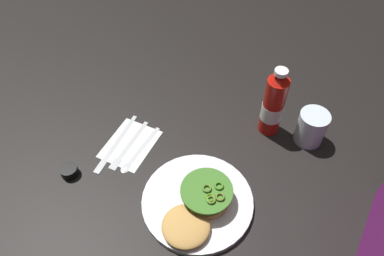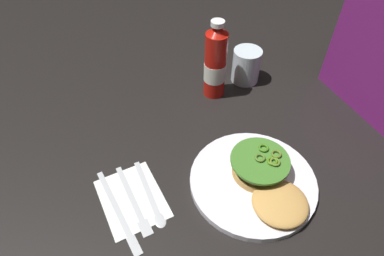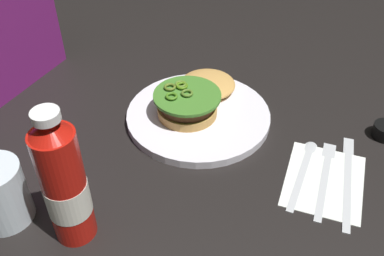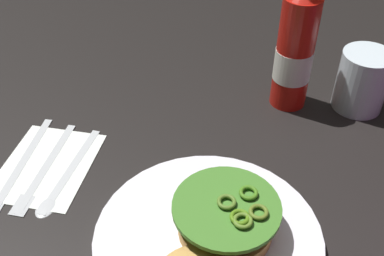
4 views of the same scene
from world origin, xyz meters
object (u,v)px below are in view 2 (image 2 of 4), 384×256
dinner_plate (253,181)px  butter_knife (120,215)px  burger_sandwich (266,179)px  napkin (132,198)px  water_glass (246,66)px  ketchup_bottle (215,64)px  spoon_utensil (152,201)px  fork_utensil (135,204)px

dinner_plate → butter_knife: 0.29m
burger_sandwich → napkin: size_ratio=1.34×
burger_sandwich → water_glass: (-0.36, 0.15, 0.01)m
burger_sandwich → ketchup_bottle: size_ratio=0.95×
ketchup_bottle → water_glass: size_ratio=2.23×
ketchup_bottle → spoon_utensil: size_ratio=1.24×
butter_knife → fork_utensil: size_ratio=1.18×
water_glass → butter_knife: size_ratio=0.45×
dinner_plate → water_glass: (-0.34, 0.17, 0.04)m
butter_knife → spoon_utensil: bearing=94.4°
dinner_plate → napkin: size_ratio=1.75×
burger_sandwich → ketchup_bottle: bearing=174.0°
napkin → butter_knife: bearing=-47.6°
dinner_plate → napkin: 0.27m
dinner_plate → spoon_utensil: size_ratio=1.55×
napkin → water_glass: bearing=123.3°
butter_knife → water_glass: bearing=124.1°
burger_sandwich → water_glass: size_ratio=2.12×
water_glass → burger_sandwich: bearing=-22.3°
dinner_plate → butter_knife: (-0.03, -0.29, -0.00)m
water_glass → napkin: size_ratio=0.63×
ketchup_bottle → dinner_plate: bearing=-9.4°
napkin → fork_utensil: (0.02, 0.00, 0.00)m
ketchup_bottle → spoon_utensil: 0.41m
burger_sandwich → ketchup_bottle: (-0.34, 0.04, 0.06)m
ketchup_bottle → spoon_utensil: ketchup_bottle is taller
butter_knife → dinner_plate: bearing=83.8°
dinner_plate → burger_sandwich: (0.02, 0.02, 0.03)m
fork_utensil → napkin: bearing=-174.6°
water_glass → fork_utensil: water_glass is taller
napkin → spoon_utensil: (0.02, 0.04, 0.00)m
water_glass → napkin: water_glass is taller
water_glass → napkin: (0.28, -0.43, -0.05)m
butter_knife → ketchup_bottle: bearing=129.9°
butter_knife → spoon_utensil: size_ratio=1.23×
fork_utensil → spoon_utensil: same height
dinner_plate → ketchup_bottle: size_ratio=1.25×
dinner_plate → water_glass: 0.38m
ketchup_bottle → fork_utensil: bearing=-48.3°
water_glass → fork_utensil: bearing=-54.8°
water_glass → butter_knife: (0.31, -0.46, -0.05)m
water_glass → butter_knife: 0.56m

